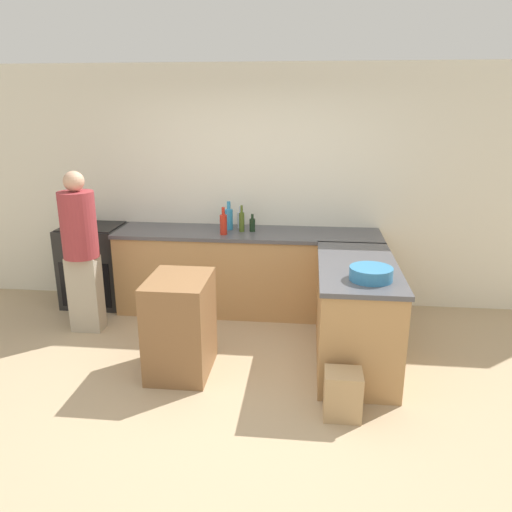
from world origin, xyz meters
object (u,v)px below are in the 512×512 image
Objects in this scene: hot_sauce_bottle at (223,224)px; island_table at (180,325)px; mixing_bowl at (371,274)px; wine_bottle_dark at (252,225)px; paper_bag at (343,394)px; range_oven at (95,265)px; vinegar_bottle_clear at (241,219)px; olive_oil_bottle at (242,221)px; person_by_range at (81,247)px; dish_soap_bottle at (229,218)px.

island_table is at bearing -97.90° from hot_sauce_bottle.
mixing_bowl is 1.77× the size of wine_bottle_dark.
wine_bottle_dark reaches higher than paper_bag.
wine_bottle_dark reaches higher than range_oven.
mixing_bowl is 1.15× the size of hot_sauce_bottle.
vinegar_bottle_clear is at bearing 135.16° from wine_bottle_dark.
wine_bottle_dark is (0.29, 0.17, -0.04)m from hot_sauce_bottle.
hot_sauce_bottle is (0.17, 1.26, 0.61)m from island_table.
island_table is 1.61m from wine_bottle_dark.
wine_bottle_dark is 0.22m from vinegar_bottle_clear.
island_table is 2.97× the size of olive_oil_bottle.
hot_sauce_bottle is 0.35m from vinegar_bottle_clear.
person_by_range is at bearing -156.53° from wine_bottle_dark.
dish_soap_bottle is at bearing 84.84° from hot_sauce_bottle.
paper_bag is at bearing -59.81° from dish_soap_bottle.
vinegar_bottle_clear reaches higher than island_table.
island_table is 2.34× the size of paper_bag.
range_oven is at bearing 179.68° from wine_bottle_dark.
mixing_bowl is at bearing -47.68° from dish_soap_bottle.
dish_soap_bottle reaches higher than mixing_bowl.
dish_soap_bottle reaches higher than paper_bag.
vinegar_bottle_clear reaches higher than mixing_bowl.
range_oven is 1.83m from olive_oil_bottle.
olive_oil_bottle is 0.18m from vinegar_bottle_clear.
hot_sauce_bottle is 0.23m from olive_oil_bottle.
dish_soap_bottle is (-0.27, 0.06, 0.05)m from wine_bottle_dark.
person_by_range is (-1.53, -0.70, -0.15)m from olive_oil_bottle.
range_oven is 3.36m from mixing_bowl.
wine_bottle_dark reaches higher than mixing_bowl.
vinegar_bottle_clear reaches higher than wine_bottle_dark.
island_table is 1.71m from vinegar_bottle_clear.
dish_soap_bottle is 0.85× the size of paper_bag.
vinegar_bottle_clear is 0.66× the size of paper_bag.
hot_sauce_bottle is 0.18× the size of person_by_range.
island_table is at bearing -101.25° from vinegar_bottle_clear.
vinegar_bottle_clear is 2.51m from paper_bag.
dish_soap_bottle reaches higher than island_table.
range_oven is at bearing 106.00° from person_by_range.
range_oven is at bearing -175.28° from vinegar_bottle_clear.
wine_bottle_dark is at bearing 9.90° from olive_oil_bottle.
olive_oil_bottle reaches higher than mixing_bowl.
hot_sauce_bottle is 1.54× the size of wine_bottle_dark.
island_table is 1.41m from hot_sauce_bottle.
paper_bag is (1.38, -0.54, -0.25)m from island_table.
island_table is 4.47× the size of wine_bottle_dark.
island_table is 0.52× the size of person_by_range.
island_table is at bearing 178.65° from mixing_bowl.
range_oven is 1.93m from wine_bottle_dark.
olive_oil_bottle is (0.18, 0.15, -0.00)m from hot_sauce_bottle.
paper_bag is at bearing -62.23° from olive_oil_bottle.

